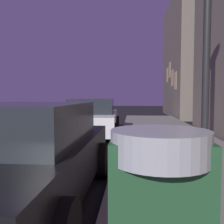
{
  "coord_description": "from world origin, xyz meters",
  "views": [
    {
      "loc": [
        4.39,
        0.16,
        1.53
      ],
      "look_at": [
        4.14,
        3.17,
        1.34
      ],
      "focal_mm": 39.56,
      "sensor_mm": 36.0,
      "label": 1
    }
  ],
  "objects": [
    {
      "name": "street_lamp",
      "position": [
        5.99,
        5.73,
        3.53
      ],
      "size": [
        0.44,
        0.44,
        5.05
      ],
      "color": "black",
      "rests_on": "sidewalk"
    },
    {
      "name": "car_white",
      "position": [
        2.85,
        9.63,
        0.71
      ],
      "size": [
        2.22,
        4.59,
        1.43
      ],
      "color": "silver",
      "rests_on": "ground"
    },
    {
      "name": "car_black",
      "position": [
        2.85,
        3.45,
        0.72
      ],
      "size": [
        2.15,
        4.11,
        1.43
      ],
      "color": "black",
      "rests_on": "ground"
    }
  ]
}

